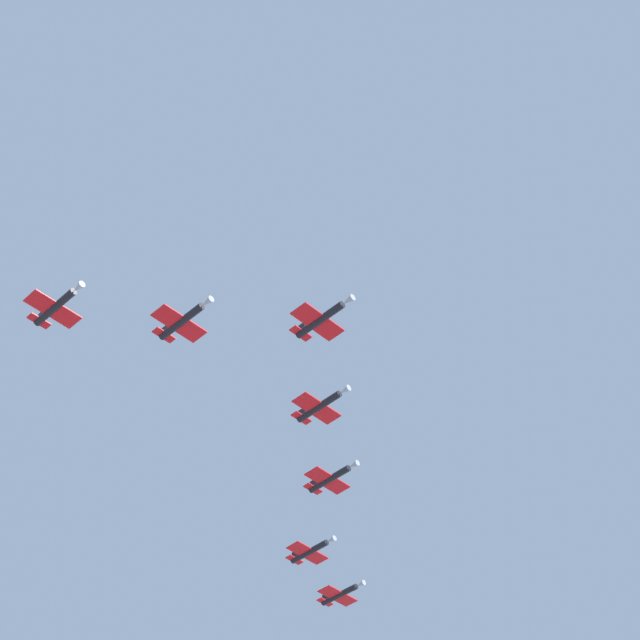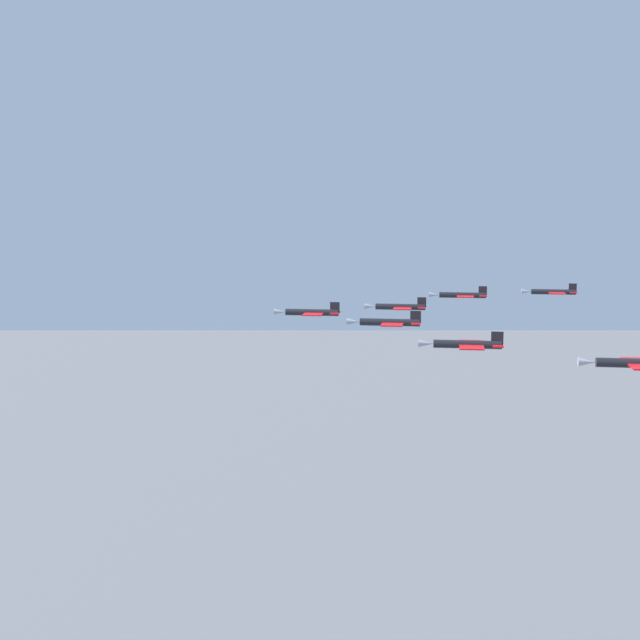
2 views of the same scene
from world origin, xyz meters
name	(u,v)px [view 1 (image 1 of 2)]	position (x,y,z in m)	size (l,w,h in m)	color
jet_lead	(321,319)	(14.85, -18.68, 120.16)	(12.70, 9.53, 2.63)	black
jet_port_inner	(320,406)	(-4.01, -7.08, 120.62)	(12.70, 9.53, 2.63)	black
jet_starboard_inner	(183,321)	(3.17, -37.49, 119.71)	(12.70, 9.53, 2.63)	black
jet_port_outer	(331,479)	(-19.91, 5.22, 119.60)	(12.70, 9.53, 2.63)	black
jet_starboard_outer	(56,306)	(-5.55, -55.61, 120.73)	(12.70, 9.53, 2.63)	black
jet_center_rear	(310,551)	(-43.98, 15.59, 120.08)	(12.70, 9.53, 2.63)	black
jet_starboard_trail	(340,594)	(-53.81, 29.32, 119.13)	(12.70, 9.53, 2.63)	black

